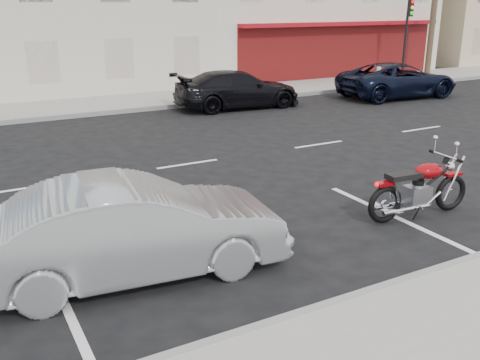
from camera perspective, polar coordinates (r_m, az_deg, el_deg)
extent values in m
plane|color=black|center=(14.09, 1.87, 2.83)|extent=(120.00, 120.00, 0.00)
cube|color=gray|center=(20.79, -23.14, 6.65)|extent=(80.00, 3.40, 0.15)
cube|color=gray|center=(6.25, -5.26, -17.84)|extent=(80.00, 0.12, 0.16)
cube|color=gray|center=(19.12, -22.55, 5.83)|extent=(80.00, 0.12, 0.16)
cylinder|color=black|center=(28.72, 17.16, 13.53)|extent=(0.12, 0.12, 3.20)
cube|color=black|center=(28.54, 17.73, 17.09)|extent=(0.26, 0.18, 0.80)
cylinder|color=beige|center=(27.87, 14.55, 10.93)|extent=(0.20, 0.20, 0.60)
sphere|color=beige|center=(27.83, 14.61, 11.58)|extent=(0.20, 0.20, 0.20)
torus|color=black|center=(10.39, 18.61, -1.91)|extent=(0.72, 0.18, 0.71)
cube|color=#8C050A|center=(10.24, 18.65, 0.11)|extent=(0.33, 0.20, 0.06)
cube|color=gray|center=(10.85, 21.48, -1.04)|extent=(0.47, 0.36, 0.36)
ellipsoid|color=#8C050A|center=(10.87, 22.55, 1.33)|extent=(0.62, 0.41, 0.29)
cube|color=black|center=(10.49, 20.39, 0.88)|extent=(0.68, 0.33, 0.10)
cylinder|color=silver|center=(11.06, 24.01, 2.74)|extent=(0.11, 0.74, 0.04)
cylinder|color=silver|center=(10.57, 20.58, -2.40)|extent=(1.01, 0.18, 0.08)
cylinder|color=silver|center=(10.77, 19.51, -1.91)|extent=(1.01, 0.18, 0.08)
cylinder|color=black|center=(10.96, 22.46, 0.02)|extent=(0.85, 0.13, 0.52)
imported|color=#929599|center=(7.76, -11.27, -5.14)|extent=(4.50, 2.01, 1.44)
imported|color=black|center=(23.63, 16.49, 10.18)|extent=(5.30, 2.76, 1.43)
imported|color=black|center=(20.31, -0.27, 9.66)|extent=(4.95, 2.32, 1.40)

